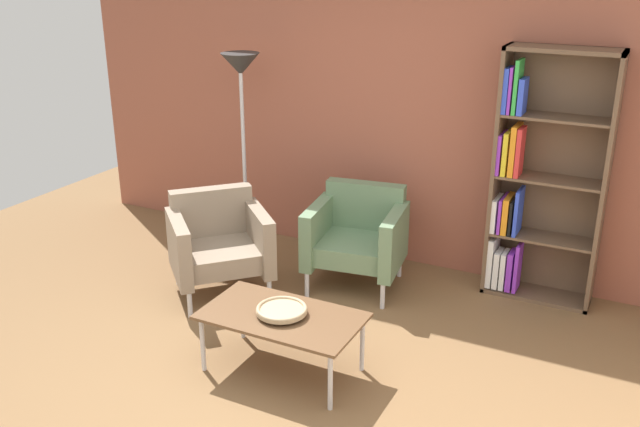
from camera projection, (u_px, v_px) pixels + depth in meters
name	position (u px, v px, depth m)	size (l,w,h in m)	color
ground_plane	(261.00, 412.00, 4.08)	(8.32, 8.32, 0.00)	brown
brick_back_panel	(416.00, 92.00, 5.62)	(6.40, 0.12, 2.90)	#9E5642
bookshelf_tall	(537.00, 183.00, 5.19)	(0.80, 0.30, 1.90)	brown
coffee_table_low	(282.00, 319.00, 4.36)	(1.00, 0.56, 0.40)	brown
decorative_bowl	(282.00, 310.00, 4.34)	(0.32, 0.32, 0.05)	tan
armchair_spare_guest	(218.00, 242.00, 5.39)	(0.95, 0.95, 0.78)	gray
armchair_by_bookshelf	(358.00, 235.00, 5.52)	(0.80, 0.75, 0.78)	slate
floor_lamp_torchiere	(241.00, 89.00, 5.77)	(0.32, 0.32, 1.74)	silver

